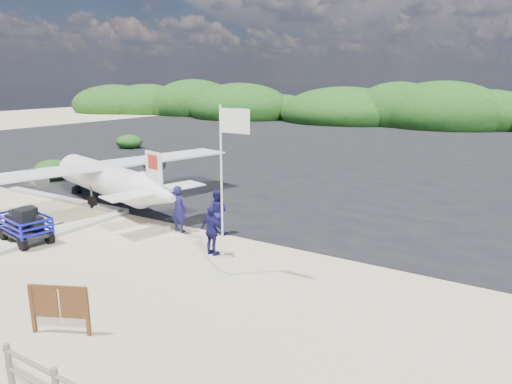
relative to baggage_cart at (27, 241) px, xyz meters
The scene contains 9 objects.
ground 4.87m from the baggage_cart, ahead, with size 160.00×160.00×0.00m, color beige.
asphalt_apron 30.08m from the baggage_cart, 80.71° to the left, with size 90.00×50.00×0.04m, color #B2B2B2, non-canonical shape.
vegetation_band 54.90m from the baggage_cart, 84.92° to the left, with size 124.00×8.00×4.40m, color #B2B2B2, non-canonical shape.
baggage_cart is the anchor object (origin of this frame).
flagpole 8.42m from the baggage_cart, ahead, with size 1.07×0.45×5.37m, color white, non-canonical shape.
signboard 7.78m from the baggage_cart, 26.72° to the right, with size 1.59×0.15×1.31m, color brown, non-canonical shape.
crew_a 5.93m from the baggage_cart, 43.23° to the left, with size 0.71×0.46×1.94m, color #191654.
crew_b 7.42m from the baggage_cart, 38.45° to the left, with size 0.90×0.70×1.86m, color #191654.
crew_c 7.52m from the baggage_cart, 20.70° to the left, with size 1.06×0.44×1.80m, color #191654.
Camera 1 is at (11.39, -9.27, 6.07)m, focal length 32.00 mm.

